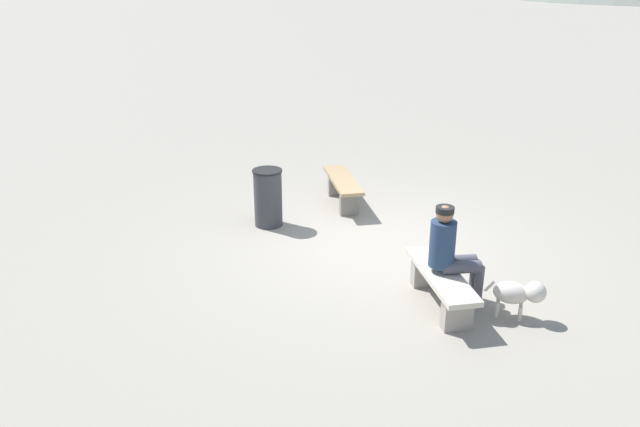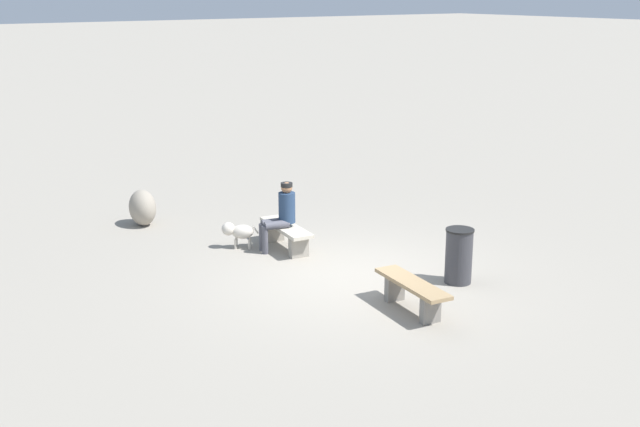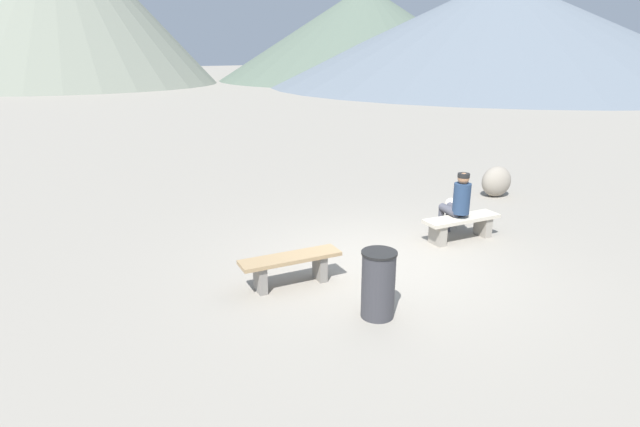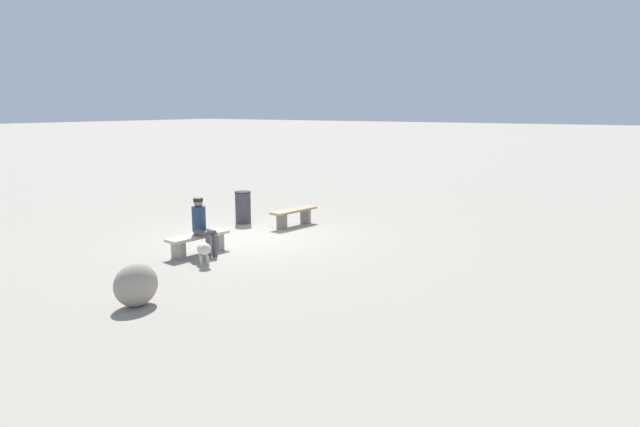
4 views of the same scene
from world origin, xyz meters
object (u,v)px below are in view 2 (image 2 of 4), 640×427
Objects in this scene: bench_right at (286,233)px; bench_left at (412,290)px; seated_person at (281,213)px; boulder at (143,208)px; dog at (238,231)px; trash_bin at (459,256)px.

bench_left is at bearing -173.44° from bench_right.
seated_person reaches higher than bench_right.
boulder is (6.51, 1.51, 0.04)m from bench_left.
bench_left is 1.23× the size of seated_person.
boulder reaches higher than bench_right.
dog is (0.56, 0.60, -0.39)m from seated_person.
trash_bin is (-3.61, -2.07, 0.13)m from dog.
seated_person is 1.40× the size of trash_bin.
trash_bin reaches higher than bench_left.
seated_person is 0.91m from dog.
bench_left is 1.71× the size of trash_bin.
trash_bin is at bearing 156.72° from dog.
bench_left is at bearing -166.93° from boulder.
seated_person is 1.69× the size of boulder.
bench_right is 1.70× the size of trash_bin.
seated_person is at bearing -153.82° from boulder.
seated_person is (-0.02, 0.11, 0.42)m from bench_right.
bench_left is 3.57m from seated_person.
trash_bin is at bearing -63.48° from bench_left.
trash_bin is at bearing -154.08° from boulder.
boulder is at bearing 25.92° from trash_bin.
trash_bin is (-3.06, -1.47, -0.26)m from seated_person.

